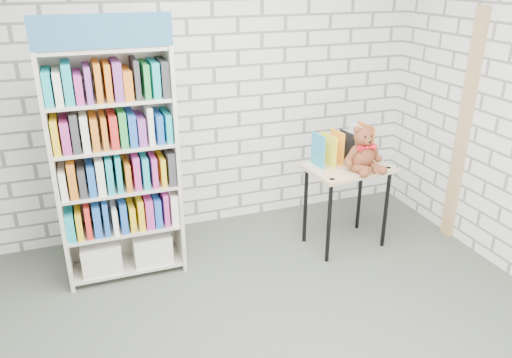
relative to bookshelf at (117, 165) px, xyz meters
name	(u,v)px	position (x,y,z in m)	size (l,w,h in m)	color
ground	(268,354)	(0.75, -1.36, -0.96)	(4.50, 4.50, 0.00)	#454C40
room_shell	(272,89)	(0.75, -1.36, 0.83)	(4.52, 4.02, 2.81)	silver
bookshelf	(117,165)	(0.00, 0.00, 0.00)	(0.94, 0.36, 2.10)	beige
display_table	(348,178)	(1.94, -0.23, -0.29)	(0.77, 0.57, 0.77)	tan
table_books	(342,146)	(1.93, -0.11, -0.03)	(0.52, 0.27, 0.30)	teal
teddy_bear	(363,152)	(2.01, -0.33, -0.03)	(0.36, 0.33, 0.39)	maroon
door_trim	(463,130)	(2.98, -0.41, 0.09)	(0.05, 0.12, 2.10)	tan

